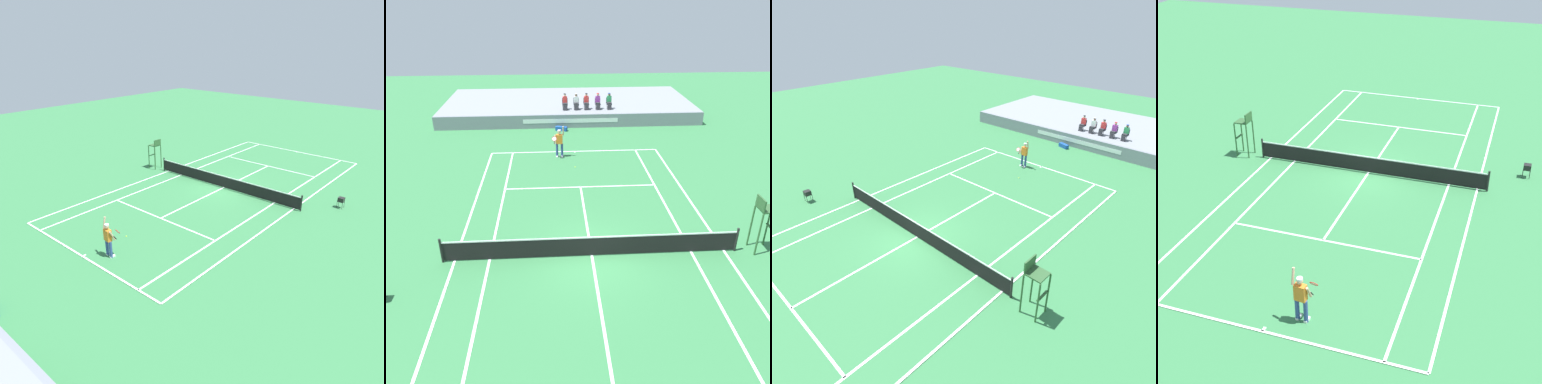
# 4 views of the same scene
# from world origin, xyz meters

# --- Properties ---
(ground_plane) EXTENTS (80.00, 80.00, 0.00)m
(ground_plane) POSITION_xyz_m (0.00, 0.00, 0.00)
(ground_plane) COLOR #337542
(court) EXTENTS (11.08, 23.88, 0.03)m
(court) POSITION_xyz_m (0.00, 0.00, 0.01)
(court) COLOR #337542
(court) RESTS_ON ground
(net) EXTENTS (11.98, 0.10, 1.07)m
(net) POSITION_xyz_m (0.00, 0.00, 0.52)
(net) COLOR black
(net) RESTS_ON ground
(barrier_wall) EXTENTS (21.13, 0.25, 1.06)m
(barrier_wall) POSITION_xyz_m (0.00, 17.22, 0.53)
(barrier_wall) COLOR gray
(barrier_wall) RESTS_ON ground
(bleacher_platform) EXTENTS (21.13, 9.47, 1.06)m
(bleacher_platform) POSITION_xyz_m (0.00, 22.07, 0.53)
(bleacher_platform) COLOR gray
(bleacher_platform) RESTS_ON ground
(spectator_seated_0) EXTENTS (0.44, 0.60, 1.27)m
(spectator_seated_0) POSITION_xyz_m (-0.38, 18.66, 1.67)
(spectator_seated_0) COLOR #474C56
(spectator_seated_0) RESTS_ON bleacher_platform
(spectator_seated_1) EXTENTS (0.44, 0.60, 1.27)m
(spectator_seated_1) POSITION_xyz_m (0.53, 18.66, 1.67)
(spectator_seated_1) COLOR #474C56
(spectator_seated_1) RESTS_ON bleacher_platform
(spectator_seated_2) EXTENTS (0.44, 0.60, 1.27)m
(spectator_seated_2) POSITION_xyz_m (1.35, 18.66, 1.67)
(spectator_seated_2) COLOR #474C56
(spectator_seated_2) RESTS_ON bleacher_platform
(spectator_seated_3) EXTENTS (0.44, 0.60, 1.27)m
(spectator_seated_3) POSITION_xyz_m (2.28, 18.66, 1.67)
(spectator_seated_3) COLOR #474C56
(spectator_seated_3) RESTS_ON bleacher_platform
(spectator_seated_4) EXTENTS (0.44, 0.60, 1.27)m
(spectator_seated_4) POSITION_xyz_m (3.20, 18.66, 1.67)
(spectator_seated_4) COLOR #474C56
(spectator_seated_4) RESTS_ON bleacher_platform
(tennis_player) EXTENTS (0.79, 0.62, 2.08)m
(tennis_player) POSITION_xyz_m (-1.03, 10.99, 0.99)
(tennis_player) COLOR navy
(tennis_player) RESTS_ON ground
(tennis_ball) EXTENTS (0.07, 0.07, 0.07)m
(tennis_ball) POSITION_xyz_m (-0.13, 9.18, 0.03)
(tennis_ball) COLOR #D1E533
(tennis_ball) RESTS_ON ground
(umpire_chair) EXTENTS (0.77, 0.77, 2.44)m
(umpire_chair) POSITION_xyz_m (6.91, 0.00, 1.56)
(umpire_chair) COLOR #2D562D
(umpire_chair) RESTS_ON ground
(equipment_bag) EXTENTS (0.96, 0.59, 0.32)m
(equipment_bag) POSITION_xyz_m (-0.76, 16.49, 0.16)
(equipment_bag) COLOR #194799
(equipment_bag) RESTS_ON ground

